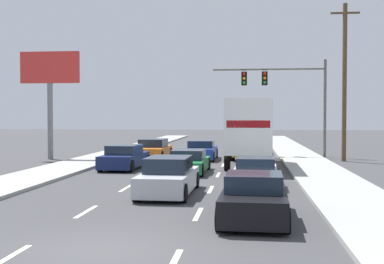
{
  "coord_description": "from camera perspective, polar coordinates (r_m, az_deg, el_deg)",
  "views": [
    {
      "loc": [
        3.14,
        -10.48,
        2.89
      ],
      "look_at": [
        0.18,
        16.32,
        2.03
      ],
      "focal_mm": 47.35,
      "sensor_mm": 36.0,
      "label": 1
    }
  ],
  "objects": [
    {
      "name": "car_green",
      "position": [
        25.76,
        -0.39,
        -3.42
      ],
      "size": [
        1.97,
        4.55,
        1.18
      ],
      "color": "#196B38",
      "rests_on": "ground_plane"
    },
    {
      "name": "roadside_billboard",
      "position": [
        35.07,
        -15.71,
        5.39
      ],
      "size": [
        4.04,
        0.36,
        7.17
      ],
      "color": "slate",
      "rests_on": "ground_plane"
    },
    {
      "name": "traffic_signal_mast",
      "position": [
        36.37,
        9.66,
        5.14
      ],
      "size": [
        7.97,
        0.69,
        6.84
      ],
      "color": "#595B56",
      "rests_on": "ground_plane"
    },
    {
      "name": "car_navy",
      "position": [
        27.96,
        -7.6,
        -2.88
      ],
      "size": [
        2.0,
        4.64,
        1.31
      ],
      "color": "#141E4C",
      "rests_on": "ground_plane"
    },
    {
      "name": "lane_markings",
      "position": [
        32.51,
        0.74,
        -3.27
      ],
      "size": [
        3.54,
        57.0,
        0.01
      ],
      "color": "silver",
      "rests_on": "ground_plane"
    },
    {
      "name": "car_black",
      "position": [
        14.27,
        7.0,
        -7.47
      ],
      "size": [
        1.96,
        4.29,
        1.31
      ],
      "color": "black",
      "rests_on": "ground_plane"
    },
    {
      "name": "sidewalk_left",
      "position": [
        32.17,
        -11.6,
        -3.25
      ],
      "size": [
        2.94,
        80.0,
        0.14
      ],
      "primitive_type": "cube",
      "color": "#9E9E99",
      "rests_on": "ground_plane"
    },
    {
      "name": "ground_plane",
      "position": [
        35.74,
        1.24,
        -2.82
      ],
      "size": [
        140.0,
        140.0,
        0.0
      ],
      "primitive_type": "plane",
      "color": "#3D3D3F"
    },
    {
      "name": "sidewalk_right",
      "position": [
        30.82,
        12.97,
        -3.48
      ],
      "size": [
        2.94,
        80.0,
        0.14
      ],
      "primitive_type": "cube",
      "color": "#9E9E99",
      "rests_on": "ground_plane"
    },
    {
      "name": "car_blue",
      "position": [
        33.48,
        1.07,
        -2.13
      ],
      "size": [
        1.95,
        4.49,
        1.27
      ],
      "color": "#1E389E",
      "rests_on": "ground_plane"
    },
    {
      "name": "car_white",
      "position": [
        20.59,
        7.17,
        -4.69
      ],
      "size": [
        1.92,
        4.28,
        1.22
      ],
      "color": "white",
      "rests_on": "ground_plane"
    },
    {
      "name": "utility_pole_mid",
      "position": [
        33.61,
        16.8,
        5.57
      ],
      "size": [
        1.8,
        0.28,
        9.99
      ],
      "color": "brown",
      "rests_on": "ground_plane"
    },
    {
      "name": "box_truck",
      "position": [
        28.88,
        6.48,
        0.32
      ],
      "size": [
        2.66,
        9.22,
        3.76
      ],
      "color": "white",
      "rests_on": "ground_plane"
    },
    {
      "name": "car_silver",
      "position": [
        18.75,
        -2.65,
        -5.11
      ],
      "size": [
        1.9,
        4.6,
        1.38
      ],
      "color": "#B7BABF",
      "rests_on": "ground_plane"
    },
    {
      "name": "car_orange",
      "position": [
        34.46,
        -4.38,
        -1.97
      ],
      "size": [
        2.01,
        4.59,
        1.33
      ],
      "color": "orange",
      "rests_on": "ground_plane"
    }
  ]
}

